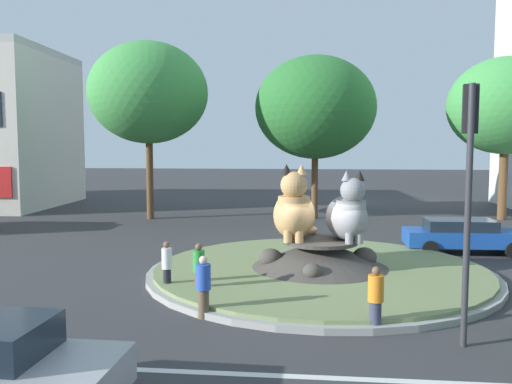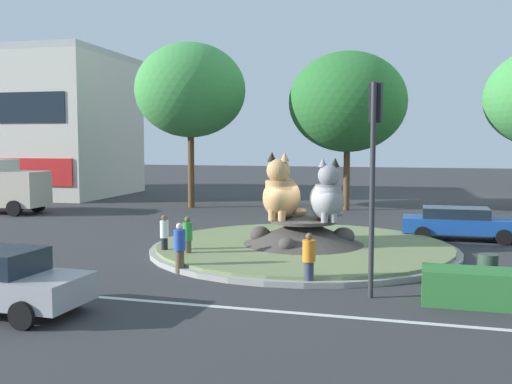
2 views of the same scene
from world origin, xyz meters
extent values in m
plane|color=#333335|center=(0.00, 0.00, 0.00)|extent=(160.00, 160.00, 0.00)
cube|color=silver|center=(0.00, -8.01, 0.00)|extent=(112.00, 0.20, 0.01)
cylinder|color=gray|center=(0.00, 0.00, 0.09)|extent=(11.57, 11.57, 0.18)
cylinder|color=#707F51|center=(0.00, 0.00, 0.23)|extent=(11.11, 11.11, 0.10)
cone|color=#423D38|center=(0.00, 0.00, 0.75)|extent=(4.57, 4.57, 0.94)
cylinder|color=#423D38|center=(0.00, 0.00, 1.16)|extent=(2.52, 2.52, 0.12)
ellipsoid|color=#423D38|center=(1.51, 0.20, 0.61)|extent=(0.82, 0.80, 0.66)
ellipsoid|color=#423D38|center=(0.37, 1.56, 0.52)|extent=(0.59, 0.56, 0.47)
ellipsoid|color=#423D38|center=(-1.64, -0.20, 0.60)|extent=(0.79, 0.80, 0.63)
ellipsoid|color=#423D38|center=(-0.25, -1.70, 0.53)|extent=(0.62, 0.62, 0.49)
ellipsoid|color=tan|center=(-0.88, 0.13, 2.02)|extent=(1.43, 2.23, 1.61)
cylinder|color=tan|center=(-0.87, -0.31, 2.21)|extent=(1.06, 1.06, 1.01)
sphere|color=tan|center=(-0.87, -0.47, 3.09)|extent=(0.89, 0.89, 0.89)
torus|color=tan|center=(-0.52, 1.04, 1.38)|extent=(0.95, 0.95, 0.20)
cone|color=tan|center=(-0.63, -0.47, 3.60)|extent=(0.37, 0.37, 0.36)
cone|color=black|center=(-1.11, -0.47, 3.60)|extent=(0.37, 0.37, 0.36)
cylinder|color=tan|center=(-0.69, -0.67, 1.42)|extent=(0.28, 0.28, 0.40)
cylinder|color=tan|center=(-1.05, -0.68, 1.42)|extent=(0.28, 0.28, 0.40)
ellipsoid|color=gray|center=(0.88, 0.06, 1.96)|extent=(1.81, 2.32, 1.48)
cylinder|color=gray|center=(0.99, -0.33, 2.13)|extent=(1.19, 1.19, 0.93)
sphere|color=gray|center=(1.03, -0.47, 2.94)|extent=(0.81, 0.81, 0.81)
torus|color=gray|center=(0.97, 0.95, 1.37)|extent=(0.90, 0.90, 0.19)
cone|color=black|center=(1.25, -0.41, 3.41)|extent=(0.41, 0.41, 0.33)
cone|color=gray|center=(0.82, -0.54, 3.41)|extent=(0.41, 0.41, 0.33)
cylinder|color=gray|center=(1.24, -0.61, 1.40)|extent=(0.26, 0.26, 0.37)
cylinder|color=gray|center=(0.92, -0.70, 1.40)|extent=(0.26, 0.26, 0.37)
cylinder|color=#2D2D33|center=(3.02, -6.10, 2.84)|extent=(0.14, 0.14, 5.68)
cube|color=black|center=(3.06, -5.88, 5.16)|extent=(0.36, 0.29, 1.05)
sphere|color=red|center=(3.07, -5.80, 5.47)|extent=(0.18, 0.18, 0.18)
sphere|color=#392706|center=(3.07, -5.80, 5.16)|extent=(0.18, 0.18, 0.18)
sphere|color=black|center=(3.07, -5.80, 4.84)|extent=(0.18, 0.18, 0.18)
cylinder|color=brown|center=(-0.07, 14.07, 1.87)|extent=(0.39, 0.39, 3.75)
ellipsoid|color=#286B2D|center=(-0.07, 14.07, 6.60)|extent=(7.13, 7.13, 6.06)
cylinder|color=brown|center=(-9.82, 12.90, 2.32)|extent=(0.41, 0.41, 4.65)
ellipsoid|color=#3D8E42|center=(-9.82, 12.90, 7.44)|extent=(6.97, 6.97, 5.93)
cylinder|color=brown|center=(10.93, 14.66, 2.01)|extent=(0.50, 0.50, 4.02)
ellipsoid|color=#3D8E42|center=(10.93, 14.66, 6.67)|extent=(6.61, 6.61, 5.62)
cylinder|color=#33384C|center=(1.21, -5.34, 0.36)|extent=(0.28, 0.28, 0.72)
cylinder|color=orange|center=(1.21, -5.34, 1.03)|extent=(0.37, 0.37, 0.63)
sphere|color=brown|center=(1.21, -5.34, 1.45)|extent=(0.21, 0.21, 0.21)
cylinder|color=black|center=(-4.57, -2.56, 0.36)|extent=(0.23, 0.23, 0.71)
cylinder|color=silver|center=(-4.57, -2.56, 1.02)|extent=(0.31, 0.31, 0.62)
sphere|color=brown|center=(-4.57, -2.56, 1.44)|extent=(0.20, 0.20, 0.20)
cylinder|color=brown|center=(-3.53, -2.89, 0.36)|extent=(0.25, 0.25, 0.72)
cylinder|color=#288C38|center=(-3.53, -2.89, 1.04)|extent=(0.34, 0.34, 0.63)
sphere|color=brown|center=(-3.53, -2.89, 1.46)|extent=(0.21, 0.21, 0.21)
cylinder|color=brown|center=(-3.01, -4.82, 0.37)|extent=(0.28, 0.28, 0.75)
cylinder|color=#284CB2|center=(-3.01, -4.82, 1.07)|extent=(0.37, 0.37, 0.65)
sphere|color=beige|center=(-3.01, -4.82, 1.50)|extent=(0.21, 0.21, 0.21)
cylinder|color=black|center=(-4.10, -9.05, 0.32)|extent=(0.65, 0.24, 0.64)
cube|color=#19479E|center=(5.96, 4.32, 0.63)|extent=(4.80, 1.78, 0.62)
cube|color=#19232D|center=(5.72, 4.31, 1.16)|extent=(2.69, 1.56, 0.44)
cylinder|color=black|center=(7.54, 5.20, 0.32)|extent=(0.64, 0.22, 0.64)
cylinder|color=black|center=(4.38, 5.18, 0.32)|extent=(0.64, 0.22, 0.64)
cylinder|color=black|center=(4.39, 3.43, 0.32)|extent=(0.64, 0.22, 0.64)
camera|label=1|loc=(-0.35, -17.78, 4.39)|focal=37.31mm
camera|label=2|loc=(4.18, -21.45, 4.10)|focal=40.59mm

